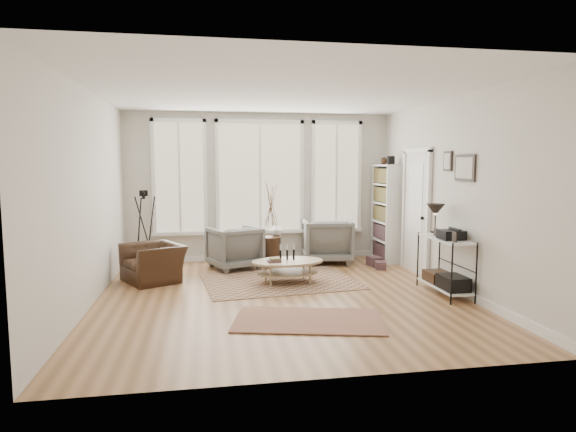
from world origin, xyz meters
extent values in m
plane|color=#A7774B|center=(0.00, 0.00, 0.00)|extent=(5.50, 5.50, 0.00)
plane|color=white|center=(0.00, 0.00, 2.90)|extent=(5.50, 5.50, 0.00)
cube|color=beige|center=(0.00, 2.75, 1.45)|extent=(5.20, 0.04, 2.90)
cube|color=beige|center=(0.00, -2.75, 1.45)|extent=(5.20, 0.04, 2.90)
cube|color=beige|center=(-2.60, 0.00, 1.45)|extent=(0.04, 5.50, 2.90)
cube|color=beige|center=(2.60, 0.00, 1.45)|extent=(0.04, 5.50, 2.90)
cube|color=white|center=(0.00, 2.74, 0.06)|extent=(5.10, 0.04, 0.12)
cube|color=white|center=(2.58, 0.00, 0.06)|extent=(0.03, 5.40, 0.12)
cube|color=tan|center=(0.00, 2.73, 1.65)|extent=(1.60, 0.03, 2.10)
cube|color=tan|center=(-1.55, 2.73, 1.65)|extent=(0.90, 0.03, 2.10)
cube|color=tan|center=(1.55, 2.73, 1.65)|extent=(0.90, 0.03, 2.10)
cube|color=white|center=(0.00, 2.71, 1.65)|extent=(1.74, 0.06, 2.24)
cube|color=white|center=(-1.55, 2.71, 1.65)|extent=(1.04, 0.06, 2.24)
cube|color=white|center=(1.55, 2.71, 1.65)|extent=(1.04, 0.06, 2.24)
cube|color=white|center=(0.00, 2.69, 0.57)|extent=(4.10, 0.12, 0.06)
cube|color=silver|center=(2.58, 1.15, 1.05)|extent=(0.04, 0.88, 2.10)
cube|color=white|center=(2.56, 1.15, 1.30)|extent=(0.01, 0.55, 1.20)
cube|color=white|center=(2.56, 0.66, 1.05)|extent=(0.06, 0.08, 2.18)
cube|color=white|center=(2.56, 1.64, 1.05)|extent=(0.06, 0.08, 2.18)
cube|color=white|center=(2.56, 1.15, 2.14)|extent=(0.06, 1.06, 0.08)
sphere|color=black|center=(2.53, 0.82, 1.00)|extent=(0.06, 0.06, 0.06)
cube|color=white|center=(2.43, 1.81, 0.95)|extent=(0.30, 0.03, 1.90)
cube|color=white|center=(2.43, 2.63, 0.95)|extent=(0.30, 0.03, 1.90)
cube|color=white|center=(2.58, 2.23, 0.95)|extent=(0.02, 0.85, 1.90)
cube|color=white|center=(2.43, 2.23, 0.95)|extent=(0.30, 0.81, 1.90)
cube|color=brown|center=(2.43, 2.23, 0.95)|extent=(0.24, 0.75, 1.76)
cube|color=black|center=(2.43, 2.02, 1.98)|extent=(0.12, 0.10, 0.16)
sphere|color=#321D10|center=(2.43, 2.38, 1.97)|extent=(0.14, 0.14, 0.14)
cube|color=white|center=(2.38, -0.30, 0.12)|extent=(0.37, 1.07, 0.03)
cube|color=white|center=(2.38, -0.30, 0.82)|extent=(0.37, 1.07, 0.02)
cylinder|color=black|center=(2.20, -0.83, 0.42)|extent=(0.02, 0.02, 0.85)
cylinder|color=black|center=(2.56, -0.83, 0.42)|extent=(0.02, 0.02, 0.85)
cylinder|color=black|center=(2.20, 0.23, 0.42)|extent=(0.02, 0.02, 0.85)
cylinder|color=black|center=(2.56, 0.23, 0.42)|extent=(0.02, 0.02, 0.85)
cylinder|color=black|center=(2.38, 0.05, 0.88)|extent=(0.14, 0.14, 0.02)
cylinder|color=black|center=(2.38, 0.05, 1.01)|extent=(0.02, 0.02, 0.30)
cone|color=black|center=(2.38, 0.05, 1.21)|extent=(0.28, 0.28, 0.18)
cube|color=black|center=(2.38, -0.45, 0.91)|extent=(0.32, 0.30, 0.13)
cube|color=black|center=(2.38, -0.55, 0.23)|extent=(0.32, 0.45, 0.20)
cube|color=#321D10|center=(2.38, -0.08, 0.21)|extent=(0.32, 0.40, 0.16)
cube|color=black|center=(2.28, -0.72, 0.91)|extent=(0.02, 0.10, 0.14)
cube|color=black|center=(2.28, -0.18, 0.91)|extent=(0.02, 0.10, 0.12)
cube|color=black|center=(2.58, -0.40, 1.85)|extent=(0.03, 0.52, 0.38)
cube|color=silver|center=(2.56, -0.40, 1.85)|extent=(0.01, 0.44, 0.30)
cube|color=black|center=(2.58, 0.10, 1.95)|extent=(0.03, 0.24, 0.30)
cube|color=silver|center=(2.56, 0.10, 1.95)|extent=(0.01, 0.18, 0.24)
cube|color=brown|center=(0.10, 0.88, 0.01)|extent=(2.60, 2.08, 0.01)
cube|color=brown|center=(0.16, -1.17, 0.01)|extent=(1.98, 1.39, 0.01)
ellipsoid|color=tan|center=(0.22, 0.75, 0.17)|extent=(1.04, 0.71, 0.03)
ellipsoid|color=tan|center=(0.22, 0.75, 0.35)|extent=(1.22, 0.83, 0.04)
cylinder|color=tan|center=(-0.10, 0.56, 0.17)|extent=(0.03, 0.03, 0.33)
cylinder|color=tan|center=(0.54, 0.56, 0.17)|extent=(0.03, 0.03, 0.33)
cylinder|color=tan|center=(-0.10, 0.93, 0.17)|extent=(0.03, 0.03, 0.33)
cylinder|color=tan|center=(0.54, 0.93, 0.17)|extent=(0.03, 0.03, 0.33)
cylinder|color=black|center=(0.11, 0.79, 0.45)|extent=(0.03, 0.03, 0.17)
cylinder|color=black|center=(0.22, 0.79, 0.45)|extent=(0.03, 0.03, 0.17)
cylinder|color=black|center=(0.33, 0.79, 0.45)|extent=(0.03, 0.03, 0.17)
cube|color=#2F4422|center=(0.00, 0.66, 0.39)|extent=(0.20, 0.15, 0.06)
imported|color=slate|center=(-0.56, 1.98, 0.39)|extent=(1.09, 1.10, 0.78)
imported|color=slate|center=(1.25, 2.25, 0.43)|extent=(1.00, 1.02, 0.85)
cylinder|color=#321D10|center=(0.13, 2.07, 0.28)|extent=(0.37, 0.37, 0.56)
imported|color=silver|center=(0.25, 2.21, 0.67)|extent=(0.29, 0.29, 0.23)
imported|color=#321D10|center=(-1.92, 1.23, 0.30)|extent=(1.21, 1.17, 0.61)
cylinder|color=black|center=(-2.14, 2.05, 1.32)|extent=(0.06, 0.06, 0.06)
cube|color=black|center=(-2.14, 2.05, 1.39)|extent=(0.16, 0.12, 0.10)
cylinder|color=black|center=(-2.14, 1.97, 1.39)|extent=(0.06, 0.08, 0.06)
cube|color=brown|center=(2.05, 1.77, 0.09)|extent=(0.26, 0.30, 0.17)
cube|color=brown|center=(2.05, 1.47, 0.07)|extent=(0.21, 0.25, 0.14)
camera|label=1|loc=(-1.04, -6.73, 1.90)|focal=30.00mm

